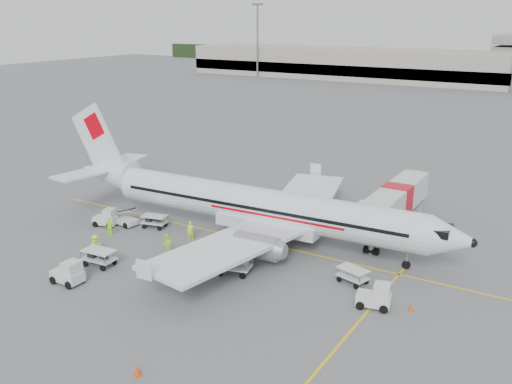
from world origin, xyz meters
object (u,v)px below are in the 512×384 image
(belt_loader, at_px, (122,212))
(tug_mid, at_px, (67,272))
(tug_fore, at_px, (374,295))
(aircraft, at_px, (261,182))
(tug_aft, at_px, (105,217))
(jet_bridge, at_px, (396,209))

(belt_loader, bearing_deg, tug_mid, -58.56)
(tug_fore, bearing_deg, tug_mid, -170.63)
(tug_fore, bearing_deg, aircraft, 140.21)
(tug_mid, bearing_deg, tug_aft, 121.72)
(tug_fore, distance_m, tug_aft, 27.05)
(jet_bridge, bearing_deg, belt_loader, -153.43)
(jet_bridge, distance_m, tug_aft, 26.86)
(belt_loader, relative_size, tug_mid, 1.82)
(aircraft, height_order, tug_fore, aircraft)
(belt_loader, xyz_separation_m, tug_aft, (-1.06, -1.16, -0.33))
(jet_bridge, distance_m, belt_loader, 25.37)
(aircraft, distance_m, belt_loader, 14.22)
(tug_mid, height_order, tug_aft, tug_mid)
(aircraft, relative_size, tug_fore, 16.62)
(tug_aft, bearing_deg, tug_fore, -19.37)
(aircraft, relative_size, jet_bridge, 2.29)
(aircraft, height_order, tug_mid, aircraft)
(belt_loader, distance_m, tug_fore, 26.10)
(belt_loader, bearing_deg, jet_bridge, 32.88)
(jet_bridge, bearing_deg, tug_fore, -77.42)
(tug_mid, xyz_separation_m, tug_aft, (-6.44, 10.13, -0.07))
(tug_fore, bearing_deg, belt_loader, 160.80)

